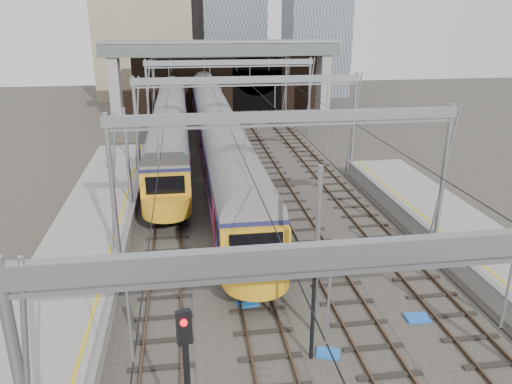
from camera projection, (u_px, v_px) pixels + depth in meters
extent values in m
plane|color=#38332D|center=(327.00, 364.00, 18.27)|extent=(160.00, 160.00, 0.00)
cube|color=gray|center=(51.00, 335.00, 19.03)|extent=(4.20, 55.00, 1.10)
cube|color=slate|center=(105.00, 319.00, 19.14)|extent=(0.35, 55.00, 0.12)
cube|color=gold|center=(91.00, 318.00, 19.05)|extent=(0.12, 55.00, 0.01)
cube|color=#4C3828|center=(157.00, 217.00, 31.31)|extent=(0.08, 80.00, 0.16)
cube|color=#4C3828|center=(180.00, 215.00, 31.50)|extent=(0.08, 80.00, 0.16)
cube|color=black|center=(169.00, 217.00, 31.43)|extent=(2.40, 80.00, 0.14)
cube|color=#4C3828|center=(221.00, 213.00, 31.85)|extent=(0.08, 80.00, 0.16)
cube|color=#4C3828|center=(243.00, 212.00, 32.05)|extent=(0.08, 80.00, 0.16)
cube|color=black|center=(232.00, 214.00, 31.98)|extent=(2.40, 80.00, 0.14)
cube|color=#4C3828|center=(282.00, 210.00, 32.40)|extent=(0.08, 80.00, 0.16)
cube|color=#4C3828|center=(304.00, 209.00, 32.59)|extent=(0.08, 80.00, 0.16)
cube|color=black|center=(293.00, 210.00, 32.52)|extent=(2.40, 80.00, 0.14)
cube|color=#4C3828|center=(342.00, 207.00, 32.94)|extent=(0.08, 80.00, 0.16)
cube|color=#4C3828|center=(362.00, 206.00, 33.14)|extent=(0.08, 80.00, 0.16)
cube|color=black|center=(352.00, 207.00, 33.06)|extent=(2.40, 80.00, 0.14)
cube|color=gray|center=(427.00, 248.00, 10.13)|extent=(16.80, 0.28, 0.50)
cylinder|color=gray|center=(113.00, 198.00, 23.27)|extent=(0.24, 0.24, 8.00)
cylinder|color=gray|center=(443.00, 182.00, 25.50)|extent=(0.24, 0.24, 8.00)
cube|color=gray|center=(287.00, 116.00, 23.18)|extent=(16.80, 0.28, 0.50)
cylinder|color=gray|center=(137.00, 132.00, 36.32)|extent=(0.24, 0.24, 8.00)
cylinder|color=gray|center=(353.00, 125.00, 38.55)|extent=(0.24, 0.24, 8.00)
cube|color=gray|center=(248.00, 80.00, 36.22)|extent=(16.80, 0.28, 0.50)
cylinder|color=gray|center=(148.00, 101.00, 49.36)|extent=(0.24, 0.24, 8.00)
cylinder|color=gray|center=(309.00, 97.00, 51.60)|extent=(0.24, 0.24, 8.00)
cube|color=gray|center=(230.00, 62.00, 49.27)|extent=(16.80, 0.28, 0.50)
cylinder|color=gray|center=(154.00, 85.00, 60.55)|extent=(0.24, 0.24, 8.00)
cylinder|color=gray|center=(286.00, 82.00, 62.78)|extent=(0.24, 0.24, 8.00)
cube|color=gray|center=(220.00, 54.00, 60.46)|extent=(16.80, 0.28, 0.50)
cube|color=black|center=(163.00, 132.00, 29.59)|extent=(0.03, 80.00, 0.03)
cube|color=black|center=(231.00, 130.00, 30.13)|extent=(0.03, 80.00, 0.03)
cube|color=black|center=(295.00, 128.00, 30.68)|extent=(0.03, 80.00, 0.03)
cube|color=black|center=(358.00, 126.00, 31.22)|extent=(0.03, 80.00, 0.03)
cube|color=black|center=(234.00, 76.00, 65.50)|extent=(26.00, 2.00, 9.00)
cube|color=black|center=(257.00, 91.00, 65.59)|extent=(6.50, 0.10, 5.20)
cylinder|color=black|center=(257.00, 71.00, 64.72)|extent=(6.50, 0.10, 6.50)
cube|color=black|center=(142.00, 102.00, 63.94)|extent=(6.00, 1.50, 3.00)
cube|color=gray|center=(115.00, 87.00, 58.07)|extent=(1.20, 2.50, 8.20)
cube|color=gray|center=(323.00, 83.00, 61.47)|extent=(1.20, 2.50, 8.20)
cube|color=#59645C|center=(222.00, 50.00, 58.39)|extent=(28.00, 3.00, 1.40)
cube|color=gray|center=(221.00, 42.00, 58.09)|extent=(28.00, 3.00, 0.30)
cube|color=tan|center=(144.00, 22.00, 74.73)|extent=(14.00, 12.00, 22.00)
cube|color=gray|center=(195.00, 33.00, 89.54)|extent=(18.00, 14.00, 18.00)
cube|color=black|center=(209.00, 127.00, 55.27)|extent=(2.40, 71.07, 0.70)
cube|color=#121840|center=(209.00, 108.00, 54.60)|extent=(3.06, 71.07, 2.73)
cylinder|color=slate|center=(208.00, 96.00, 54.14)|extent=(3.00, 70.57, 3.00)
cube|color=black|center=(209.00, 104.00, 54.45)|extent=(3.08, 69.87, 0.82)
cube|color=#BB3A79|center=(209.00, 115.00, 54.85)|extent=(3.08, 70.07, 0.13)
cube|color=gold|center=(256.00, 257.00, 21.37)|extent=(3.00, 0.60, 2.53)
cube|color=black|center=(256.00, 245.00, 21.00)|extent=(2.29, 0.08, 1.09)
cube|color=black|center=(172.00, 150.00, 45.67)|extent=(2.33, 34.26, 0.70)
cube|color=#121840|center=(171.00, 129.00, 45.01)|extent=(2.96, 34.26, 2.65)
cylinder|color=slate|center=(170.00, 114.00, 44.56)|extent=(2.90, 33.76, 2.90)
cube|color=black|center=(170.00, 124.00, 44.86)|extent=(2.98, 33.06, 0.79)
cube|color=#BB3A79|center=(171.00, 137.00, 45.25)|extent=(2.98, 33.26, 0.13)
cube|color=gold|center=(166.00, 194.00, 28.93)|extent=(2.90, 0.60, 2.45)
cube|color=black|center=(165.00, 185.00, 28.57)|extent=(2.22, 0.08, 1.06)
cube|color=black|center=(184.00, 327.00, 12.36)|extent=(0.41, 0.29, 0.95)
sphere|color=red|center=(184.00, 323.00, 12.17)|extent=(0.19, 0.19, 0.19)
cylinder|color=black|center=(313.00, 307.00, 17.84)|extent=(0.15, 0.15, 4.42)
cube|color=black|center=(317.00, 261.00, 17.03)|extent=(0.33, 0.19, 0.83)
sphere|color=red|center=(318.00, 257.00, 16.85)|extent=(0.17, 0.17, 0.17)
cube|color=blue|center=(328.00, 353.00, 18.75)|extent=(1.02, 0.87, 0.10)
cube|color=blue|center=(248.00, 303.00, 22.00)|extent=(0.98, 0.78, 0.10)
cube|color=blue|center=(417.00, 318.00, 20.94)|extent=(0.99, 0.73, 0.11)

